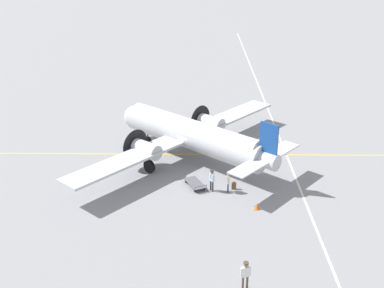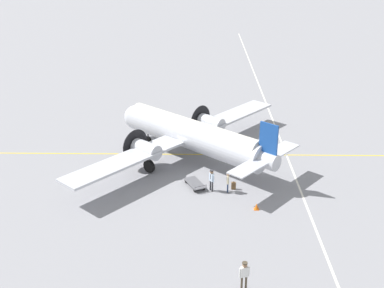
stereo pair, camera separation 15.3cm
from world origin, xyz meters
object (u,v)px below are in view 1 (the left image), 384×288
Objects in this scene: crew_foreground at (246,272)px; suitcase_near_door at (234,186)px; passenger_boarding at (228,180)px; baggage_cart at (195,183)px; traffic_cone at (257,206)px; ramp_agent at (212,178)px; airliner_main at (189,134)px.

crew_foreground is 2.84× the size of suitcase_near_door.
passenger_boarding reaches higher than suitcase_near_door.
passenger_boarding reaches higher than baggage_cart.
traffic_cone is at bearing 65.61° from crew_foreground.
ramp_agent is at bearing -170.58° from suitcase_near_door.
ramp_agent is at bearing 88.16° from passenger_boarding.
crew_foreground is at bearing 151.34° from ramp_agent.
airliner_main is 6.81m from passenger_boarding.
crew_foreground reaches higher than ramp_agent.
crew_foreground is 1.01× the size of ramp_agent.
baggage_cart is at bearing 76.82° from passenger_boarding.
ramp_agent is at bearing 84.28° from crew_foreground.
suitcase_near_door is (0.16, 11.50, -0.82)m from crew_foreground.
ramp_agent is 3.68× the size of traffic_cone.
crew_foreground reaches higher than suitcase_near_door.
ramp_agent is 4.27m from traffic_cone.
airliner_main is 8.27× the size of baggage_cart.
passenger_boarding is (3.11, -5.90, -1.36)m from airliner_main.
traffic_cone is (1.93, -2.58, -0.81)m from passenger_boarding.
airliner_main is at bearing 123.17° from suitcase_near_door.
crew_foreground reaches higher than traffic_cone.
passenger_boarding is 1.25m from ramp_agent.
ramp_agent is 1.67m from baggage_cart.
airliner_main is 12.12× the size of passenger_boarding.
passenger_boarding is at bearing 126.85° from traffic_cone.
ramp_agent is 1.93m from suitcase_near_door.
baggage_cart is (-2.84, 11.87, -0.84)m from crew_foreground.
crew_foreground is 11.53m from suitcase_near_door.
ramp_agent reaches higher than suitcase_near_door.
crew_foreground is at bearing -90.81° from suitcase_near_door.
airliner_main reaches higher than passenger_boarding.
airliner_main is 41.22× the size of traffic_cone.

